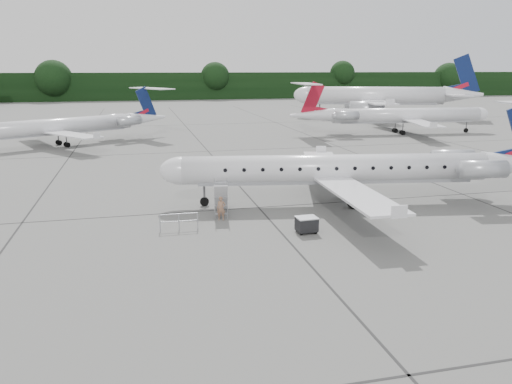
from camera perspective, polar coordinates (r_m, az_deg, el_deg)
name	(u,v)px	position (r m, az deg, el deg)	size (l,w,h in m)	color
ground	(369,238)	(28.88, 12.74, -5.19)	(320.00, 320.00, 0.00)	slate
treeline	(177,86)	(154.97, -9.05, 11.86)	(260.00, 4.00, 8.00)	black
main_regional_jet	(336,155)	(35.01, 9.13, 4.22)	(27.18, 19.57, 6.97)	silver
airstair	(221,198)	(32.49, -4.02, -0.71)	(0.85, 2.24, 2.18)	silver
passenger	(221,208)	(31.35, -4.00, -1.88)	(0.55, 0.36, 1.52)	#89614A
safety_railing	(179,222)	(29.76, -8.80, -3.42)	(2.20, 0.08, 1.00)	#989AA0
baggage_cart	(307,224)	(29.12, 5.80, -3.71)	(1.15, 0.93, 1.00)	black
bg_narrowbody	(375,87)	(99.14, 13.43, 11.62)	(32.63, 23.49, 11.71)	silver
bg_regional_left	(53,119)	(65.21, -22.22, 7.76)	(25.90, 18.65, 6.79)	silver
bg_regional_right	(407,108)	(76.11, 16.88, 9.17)	(28.20, 20.30, 7.40)	silver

